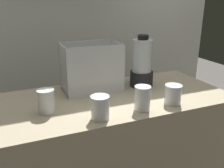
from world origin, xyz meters
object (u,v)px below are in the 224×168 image
blender_pitcher (142,65)px  juice_cup_mango_middle (142,99)px  carrot_display_bin (92,75)px  juice_cup_mango_left (100,109)px  juice_cup_orange_right (173,96)px  juice_cup_carrot_far_left (46,102)px

blender_pitcher → juice_cup_mango_middle: 0.39m
carrot_display_bin → juice_cup_mango_middle: bearing=-70.2°
blender_pitcher → juice_cup_mango_middle: blender_pitcher is taller
carrot_display_bin → juice_cup_mango_middle: carrot_display_bin is taller
juice_cup_mango_left → juice_cup_orange_right: (0.43, 0.02, -0.01)m
juice_cup_carrot_far_left → juice_cup_mango_middle: bearing=-18.5°
juice_cup_carrot_far_left → juice_cup_orange_right: juice_cup_carrot_far_left is taller
carrot_display_bin → juice_cup_orange_right: 0.52m
carrot_display_bin → juice_cup_mango_middle: 0.42m
juice_cup_mango_left → juice_cup_orange_right: juice_cup_mango_left is taller
juice_cup_mango_left → juice_cup_mango_middle: size_ratio=0.90×
carrot_display_bin → juice_cup_carrot_far_left: 0.40m
carrot_display_bin → juice_cup_mango_middle: (0.14, -0.40, -0.03)m
juice_cup_carrot_far_left → carrot_display_bin: bearing=37.5°
carrot_display_bin → blender_pitcher: 0.33m
juice_cup_carrot_far_left → juice_cup_mango_left: bearing=-35.9°
carrot_display_bin → juice_cup_orange_right: carrot_display_bin is taller
carrot_display_bin → blender_pitcher: bearing=-11.8°
juice_cup_mango_left → juice_cup_orange_right: size_ratio=1.08×
juice_cup_mango_middle → blender_pitcher: bearing=61.8°
carrot_display_bin → blender_pitcher: size_ratio=1.06×
carrot_display_bin → blender_pitcher: (0.32, -0.07, 0.05)m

